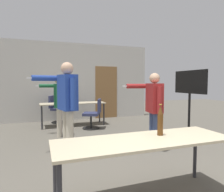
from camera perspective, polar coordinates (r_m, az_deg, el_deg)
name	(u,v)px	position (r m, az deg, el deg)	size (l,w,h in m)	color
back_wall	(79,82)	(7.76, -9.34, 3.99)	(5.65, 0.12, 2.89)	beige
conference_table_near	(145,145)	(2.42, 9.37, -13.59)	(2.11, 0.68, 0.75)	#C6B793
conference_table_far	(73,105)	(6.66, -11.06, -2.54)	(2.07, 0.64, 0.75)	#C6B793
tv_screen	(190,95)	(5.56, 21.31, 0.37)	(0.44, 1.14, 1.72)	black
person_near_casual	(58,100)	(5.34, -15.06, -1.03)	(0.71, 0.65, 1.59)	beige
person_right_polo	(67,99)	(3.98, -12.79, -0.86)	(0.92, 0.66, 1.80)	beige
person_left_plaid	(154,104)	(4.28, 11.80, -2.14)	(0.72, 0.69, 1.61)	#3D4C75
office_chair_far_left	(93,115)	(6.14, -5.33, -5.40)	(0.65, 0.62, 0.91)	black
office_chair_near_pushed	(57,110)	(7.28, -15.56, -3.87)	(0.64, 0.60, 0.95)	black
beer_bottle	(160,121)	(2.57, 13.63, -6.86)	(0.07, 0.07, 0.39)	#563314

